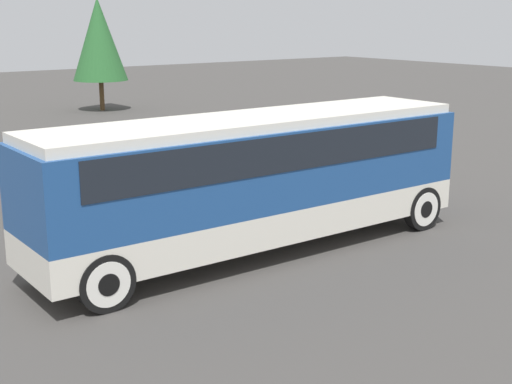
% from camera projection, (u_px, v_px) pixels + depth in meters
% --- Properties ---
extents(ground_plane, '(120.00, 120.00, 0.00)m').
position_uv_depth(ground_plane, '(256.00, 251.00, 17.35)').
color(ground_plane, '#423F3D').
extents(tour_bus, '(11.21, 2.66, 3.31)m').
position_uv_depth(tour_bus, '(259.00, 170.00, 16.92)').
color(tour_bus, silver).
rests_on(tour_bus, ground_plane).
extents(parked_car_near, '(4.22, 1.91, 1.38)m').
position_uv_depth(parked_car_near, '(195.00, 153.00, 25.98)').
color(parked_car_near, maroon).
rests_on(parked_car_near, ground_plane).
extents(parked_car_mid, '(4.24, 1.89, 1.32)m').
position_uv_depth(parked_car_mid, '(87.00, 188.00, 20.89)').
color(parked_car_mid, '#BCBCC1').
rests_on(parked_car_mid, ground_plane).
extents(tree_center, '(3.22, 3.22, 6.62)m').
position_uv_depth(tree_center, '(99.00, 39.00, 41.99)').
color(tree_center, brown).
rests_on(tree_center, ground_plane).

